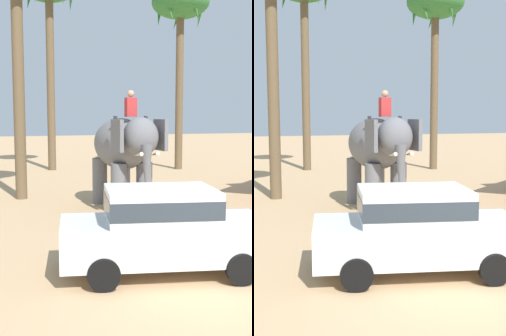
% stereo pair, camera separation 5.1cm
% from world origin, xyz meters
% --- Properties ---
extents(ground_plane, '(120.00, 120.00, 0.00)m').
position_xyz_m(ground_plane, '(0.00, 0.00, 0.00)').
color(ground_plane, tan).
extents(car_sedan_foreground, '(4.35, 2.44, 1.70)m').
position_xyz_m(car_sedan_foreground, '(-0.71, 1.14, 0.93)').
color(car_sedan_foreground, white).
rests_on(car_sedan_foreground, ground).
extents(elephant_with_mahout, '(1.85, 3.94, 3.88)m').
position_xyz_m(elephant_with_mahout, '(0.38, 7.32, 1.99)').
color(elephant_with_mahout, slate).
rests_on(elephant_with_mahout, ground).
extents(palm_tree_far_back, '(3.20, 3.20, 10.20)m').
position_xyz_m(palm_tree_far_back, '(6.66, 16.97, 8.90)').
color(palm_tree_far_back, brown).
rests_on(palm_tree_far_back, ground).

